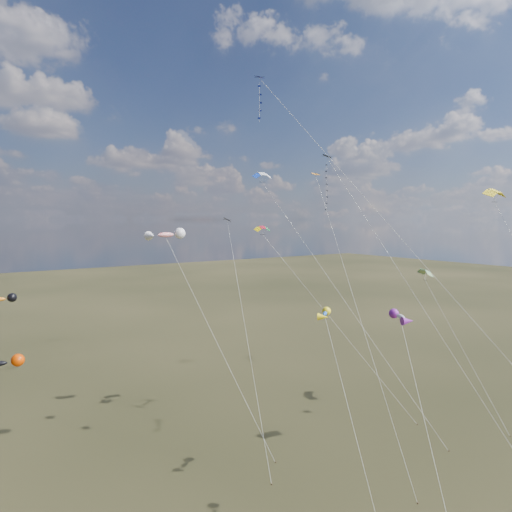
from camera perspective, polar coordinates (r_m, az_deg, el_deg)
diamond_black_high at (r=55.38m, az=9.80°, el=7.63°), size 5.66×22.30×30.43m
diamond_navy_tall at (r=43.35m, az=4.40°, el=15.22°), size 16.98×27.52×36.05m
diamond_black_mid at (r=47.13m, az=-2.22°, el=-3.79°), size 4.36×14.16×22.84m
diamond_orange_center at (r=44.69m, az=10.83°, el=-0.87°), size 2.49×15.28×27.52m
parafoil_yellow at (r=52.29m, az=27.76°, el=7.12°), size 11.08×19.43×26.19m
parafoil_blue_white at (r=56.80m, az=0.92°, el=10.07°), size 8.49×22.51×28.84m
parafoil_striped at (r=61.41m, az=20.45°, el=-1.71°), size 3.43×13.83×16.95m
parafoil_tricolor at (r=56.80m, az=0.97°, el=3.44°), size 10.59×17.05×22.19m
novelty_white_purple at (r=35.81m, az=17.66°, el=-7.41°), size 7.35×11.89×15.80m
novelty_redwhite_stripe at (r=47.12m, az=-11.17°, el=2.57°), size 7.86×11.42×21.75m
novelty_blue_yellow at (r=41.79m, az=8.63°, el=-7.26°), size 5.09×11.50×14.60m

